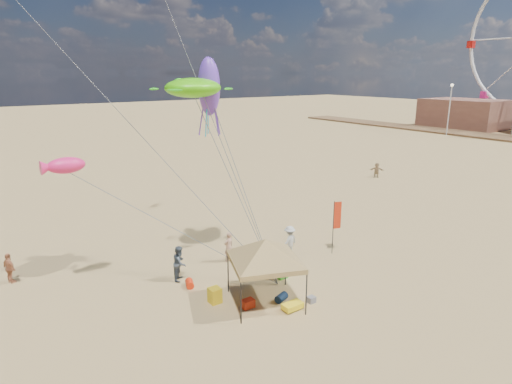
# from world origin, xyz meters

# --- Properties ---
(ground) EXTENTS (280.00, 280.00, 0.00)m
(ground) POSITION_xyz_m (0.00, 0.00, 0.00)
(ground) COLOR tan
(ground) RESTS_ON ground
(canopy_tent) EXTENTS (5.25, 5.25, 3.47)m
(canopy_tent) POSITION_xyz_m (-2.00, -0.50, 2.89)
(canopy_tent) COLOR black
(canopy_tent) RESTS_ON ground
(feather_flag) EXTENTS (0.45, 0.17, 3.08)m
(feather_flag) POSITION_xyz_m (4.51, 1.66, 2.06)
(feather_flag) COLOR black
(feather_flag) RESTS_ON ground
(cooler_red) EXTENTS (0.54, 0.38, 0.38)m
(cooler_red) POSITION_xyz_m (-2.87, -0.42, 0.19)
(cooler_red) COLOR #B6250E
(cooler_red) RESTS_ON ground
(cooler_blue) EXTENTS (0.54, 0.38, 0.38)m
(cooler_blue) POSITION_xyz_m (0.70, 2.57, 0.19)
(cooler_blue) COLOR #131EA1
(cooler_blue) RESTS_ON ground
(bag_navy) EXTENTS (0.69, 0.54, 0.36)m
(bag_navy) POSITION_xyz_m (-1.34, -0.83, 0.18)
(bag_navy) COLOR #0E2240
(bag_navy) RESTS_ON ground
(bag_orange) EXTENTS (0.54, 0.69, 0.36)m
(bag_orange) POSITION_xyz_m (-4.06, 2.75, 0.18)
(bag_orange) COLOR red
(bag_orange) RESTS_ON ground
(chair_green) EXTENTS (0.50, 0.50, 0.70)m
(chair_green) POSITION_xyz_m (0.13, 1.01, 0.35)
(chair_green) COLOR green
(chair_green) RESTS_ON ground
(chair_yellow) EXTENTS (0.50, 0.50, 0.70)m
(chair_yellow) POSITION_xyz_m (-3.81, 0.80, 0.35)
(chair_yellow) COLOR gold
(chair_yellow) RESTS_ON ground
(crate_grey) EXTENTS (0.34, 0.30, 0.28)m
(crate_grey) POSITION_xyz_m (-0.33, -1.69, 0.14)
(crate_grey) COLOR slate
(crate_grey) RESTS_ON ground
(beach_cart) EXTENTS (0.90, 0.50, 0.24)m
(beach_cart) POSITION_xyz_m (-1.42, -1.70, 0.20)
(beach_cart) COLOR yellow
(beach_cart) RESTS_ON ground
(person_near_a) EXTENTS (0.68, 0.52, 1.68)m
(person_near_a) POSITION_xyz_m (-0.96, 4.18, 0.84)
(person_near_a) COLOR tan
(person_near_a) RESTS_ON ground
(person_near_b) EXTENTS (1.06, 1.08, 1.75)m
(person_near_b) POSITION_xyz_m (-4.05, 3.74, 0.88)
(person_near_b) COLOR #3B4650
(person_near_b) RESTS_ON ground
(person_near_c) EXTENTS (1.22, 0.88, 1.70)m
(person_near_c) POSITION_xyz_m (2.24, 2.93, 0.85)
(person_near_c) COLOR beige
(person_near_c) RESTS_ON ground
(person_far_a) EXTENTS (0.69, 0.97, 1.53)m
(person_far_a) POSITION_xyz_m (-10.91, 8.17, 0.77)
(person_far_a) COLOR #B56D45
(person_far_a) RESTS_ON ground
(person_far_c) EXTENTS (1.26, 1.29, 1.47)m
(person_far_c) POSITION_xyz_m (21.24, 12.58, 0.74)
(person_far_c) COLOR tan
(person_far_c) RESTS_ON ground
(building_north) EXTENTS (10.00, 14.00, 5.20)m
(building_north) POSITION_xyz_m (67.00, 30.00, 2.60)
(building_north) COLOR #8C5947
(building_north) RESTS_ON ground
(lamp_north) EXTENTS (0.50, 0.50, 8.25)m
(lamp_north) POSITION_xyz_m (55.00, 26.00, 5.52)
(lamp_north) COLOR silver
(lamp_north) RESTS_ON ground
(turtle_kite) EXTENTS (3.12, 2.66, 0.93)m
(turtle_kite) POSITION_xyz_m (-2.53, 4.59, 9.17)
(turtle_kite) COLOR #4DD70A
(turtle_kite) RESTS_ON ground
(fish_kite) EXTENTS (1.66, 0.94, 0.71)m
(fish_kite) POSITION_xyz_m (-8.42, 5.21, 6.02)
(fish_kite) COLOR #F6246F
(fish_kite) RESTS_ON ground
(squid_kite) EXTENTS (1.36, 1.36, 2.86)m
(squid_kite) POSITION_xyz_m (-1.42, 5.04, 9.20)
(squid_kite) COLOR #723DD2
(squid_kite) RESTS_ON ground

